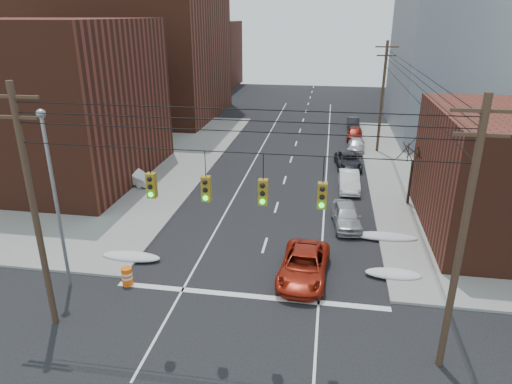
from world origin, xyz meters
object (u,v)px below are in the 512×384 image
(red_pickup, at_px, (304,266))
(parked_car_c, at_px, (348,161))
(parked_car_a, at_px, (346,216))
(parked_car_b, at_px, (349,181))
(parked_car_f, at_px, (353,123))
(lot_car_a, at_px, (133,177))
(lot_car_c, at_px, (51,178))
(lot_car_d, at_px, (107,146))
(lot_car_b, at_px, (114,163))
(construction_barrel, at_px, (127,276))
(parked_car_d, at_px, (356,145))
(parked_car_e, at_px, (355,133))

(red_pickup, relative_size, parked_car_c, 1.14)
(parked_car_a, distance_m, parked_car_b, 6.99)
(parked_car_f, xyz_separation_m, lot_car_a, (-18.69, -23.43, 0.10))
(lot_car_c, relative_size, lot_car_d, 1.22)
(parked_car_a, relative_size, lot_car_d, 1.05)
(lot_car_b, xyz_separation_m, lot_car_d, (-3.04, 4.90, 0.02))
(lot_car_c, height_order, construction_barrel, lot_car_c)
(red_pickup, distance_m, construction_barrel, 9.36)
(parked_car_a, bearing_deg, lot_car_b, 152.05)
(construction_barrel, bearing_deg, parked_car_a, 38.47)
(parked_car_b, relative_size, parked_car_d, 1.06)
(parked_car_b, height_order, lot_car_c, lot_car_c)
(parked_car_f, bearing_deg, red_pickup, -96.88)
(parked_car_d, relative_size, lot_car_c, 0.82)
(parked_car_b, height_order, parked_car_e, parked_car_b)
(parked_car_a, bearing_deg, parked_car_f, 81.00)
(parked_car_a, relative_size, parked_car_c, 0.94)
(parked_car_b, relative_size, lot_car_b, 0.89)
(parked_car_a, relative_size, lot_car_b, 0.88)
(parked_car_e, bearing_deg, parked_car_b, -90.43)
(parked_car_a, relative_size, parked_car_f, 1.08)
(parked_car_f, xyz_separation_m, construction_barrel, (-12.90, -37.60, -0.16))
(lot_car_a, height_order, construction_barrel, lot_car_a)
(parked_car_c, xyz_separation_m, lot_car_a, (-17.71, -7.70, 0.12))
(red_pickup, xyz_separation_m, lot_car_b, (-18.08, 15.12, 0.10))
(parked_car_e, bearing_deg, parked_car_a, -90.22)
(parked_car_b, height_order, parked_car_c, parked_car_b)
(lot_car_b, distance_m, lot_car_d, 5.77)
(parked_car_c, distance_m, lot_car_b, 21.39)
(parked_car_c, distance_m, lot_car_a, 19.31)
(parked_car_b, height_order, parked_car_d, parked_car_b)
(parked_car_d, bearing_deg, lot_car_b, -151.93)
(parked_car_d, xyz_separation_m, lot_car_c, (-24.95, -15.20, 0.29))
(red_pickup, xyz_separation_m, lot_car_a, (-14.89, 11.99, 0.03))
(lot_car_a, bearing_deg, parked_car_d, -36.68)
(parked_car_f, distance_m, lot_car_a, 29.97)
(parked_car_f, xyz_separation_m, lot_car_b, (-21.88, -20.29, 0.17))
(red_pickup, relative_size, lot_car_c, 1.04)
(parked_car_b, distance_m, parked_car_d, 11.52)
(red_pickup, height_order, lot_car_c, lot_car_c)
(lot_car_d, bearing_deg, parked_car_e, -76.81)
(parked_car_c, bearing_deg, red_pickup, -103.99)
(parked_car_a, xyz_separation_m, parked_car_f, (1.41, 28.47, -0.08))
(parked_car_d, relative_size, lot_car_d, 1.00)
(lot_car_d, xyz_separation_m, construction_barrel, (12.02, -22.21, -0.35))
(red_pickup, xyz_separation_m, parked_car_f, (3.80, 35.41, -0.07))
(parked_car_d, height_order, lot_car_b, lot_car_b)
(parked_car_c, relative_size, lot_car_b, 0.94)
(lot_car_d, bearing_deg, construction_barrel, -160.32)
(parked_car_d, bearing_deg, lot_car_a, -141.43)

